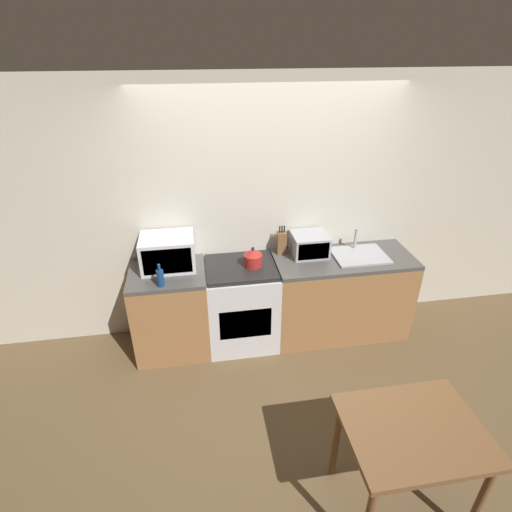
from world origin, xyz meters
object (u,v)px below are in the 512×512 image
(stove_range, at_px, (241,304))
(bottle, at_px, (160,278))
(kettle, at_px, (253,258))
(toaster_oven, at_px, (309,244))
(microwave, at_px, (168,252))
(dining_table, at_px, (411,440))

(stove_range, distance_m, bottle, 0.94)
(kettle, bearing_deg, stove_range, 175.46)
(toaster_oven, bearing_deg, kettle, -167.01)
(bottle, bearing_deg, microwave, 79.34)
(bottle, bearing_deg, stove_range, 17.59)
(stove_range, height_order, toaster_oven, toaster_oven)
(kettle, distance_m, dining_table, 2.01)
(stove_range, xyz_separation_m, dining_table, (0.82, -1.87, 0.20))
(dining_table, bearing_deg, kettle, 110.67)
(bottle, relative_size, dining_table, 0.26)
(stove_range, bearing_deg, dining_table, -66.29)
(stove_range, xyz_separation_m, bottle, (-0.74, -0.23, 0.54))
(stove_range, relative_size, toaster_oven, 2.55)
(dining_table, bearing_deg, bottle, 133.68)
(microwave, bearing_deg, kettle, -7.65)
(kettle, height_order, bottle, bottle)
(microwave, height_order, toaster_oven, microwave)
(bottle, bearing_deg, kettle, 14.68)
(stove_range, relative_size, kettle, 4.53)
(stove_range, distance_m, toaster_oven, 0.92)
(microwave, distance_m, dining_table, 2.50)
(stove_range, bearing_deg, toaster_oven, 10.16)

